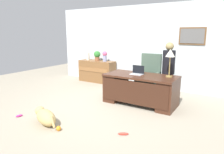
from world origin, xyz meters
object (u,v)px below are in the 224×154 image
(credenza, at_px, (97,71))
(vase_with_flowers, at_px, (105,56))
(person_standing, at_px, (168,72))
(vase_empty, at_px, (88,56))
(dog_toy_ball, at_px, (59,128))
(desk_lamp, at_px, (170,55))
(dog_toy_plush, at_px, (123,134))
(laptop, at_px, (137,72))
(potted_plant, at_px, (97,55))
(armchair, at_px, (149,77))
(desk, at_px, (140,88))
(dog_lying, at_px, (45,117))
(dog_toy_bone, at_px, (19,116))

(credenza, relative_size, vase_with_flowers, 3.78)
(person_standing, height_order, vase_empty, person_standing)
(vase_with_flowers, bearing_deg, dog_toy_ball, -69.32)
(credenza, bearing_deg, person_standing, -15.88)
(desk_lamp, distance_m, dog_toy_plush, 2.27)
(person_standing, distance_m, vase_with_flowers, 2.70)
(laptop, height_order, potted_plant, potted_plant)
(dog_toy_plush, bearing_deg, armchair, 102.51)
(armchair, xyz_separation_m, desk_lamp, (0.82, -0.77, 0.77))
(potted_plant, height_order, dog_toy_ball, potted_plant)
(desk, xyz_separation_m, potted_plant, (-2.37, 1.43, 0.58))
(dog_lying, xyz_separation_m, dog_toy_plush, (1.56, 0.42, -0.13))
(vase_empty, bearing_deg, vase_with_flowers, 0.00)
(desk, relative_size, potted_plant, 5.04)
(laptop, bearing_deg, dog_toy_plush, -72.33)
(armchair, height_order, person_standing, person_standing)
(credenza, relative_size, armchair, 1.16)
(laptop, bearing_deg, vase_with_flowers, 144.65)
(dog_toy_bone, distance_m, dog_toy_plush, 2.39)
(desk, xyz_separation_m, dog_lying, (-1.12, -2.10, -0.26))
(person_standing, bearing_deg, laptop, -140.38)
(credenza, relative_size, desk_lamp, 2.07)
(vase_empty, height_order, dog_toy_plush, vase_empty)
(dog_lying, distance_m, laptop, 2.48)
(credenza, bearing_deg, laptop, -30.90)
(desk, bearing_deg, dog_toy_bone, -131.18)
(person_standing, distance_m, potted_plant, 3.02)
(credenza, relative_size, dog_toy_plush, 7.18)
(vase_empty, height_order, potted_plant, potted_plant)
(desk, relative_size, desk_lamp, 2.71)
(person_standing, bearing_deg, potted_plant, 164.01)
(credenza, xyz_separation_m, person_standing, (2.92, -0.83, 0.41))
(desk, height_order, potted_plant, potted_plant)
(desk, xyz_separation_m, vase_with_flowers, (-2.04, 1.43, 0.58))
(desk, bearing_deg, desk_lamp, 15.52)
(laptop, bearing_deg, desk_lamp, 8.71)
(armchair, relative_size, dog_lying, 1.52)
(armchair, height_order, dog_toy_ball, armchair)
(vase_empty, bearing_deg, person_standing, -14.01)
(dog_lying, bearing_deg, desk, 61.95)
(armchair, xyz_separation_m, dog_toy_bone, (-1.75, -3.13, -0.50))
(person_standing, relative_size, dog_toy_plush, 8.13)
(laptop, bearing_deg, credenza, 149.10)
(vase_with_flowers, relative_size, vase_empty, 1.24)
(person_standing, relative_size, laptop, 4.91)
(credenza, relative_size, potted_plant, 3.86)
(dog_toy_plush, bearing_deg, vase_empty, 136.23)
(vase_with_flowers, bearing_deg, vase_empty, 180.00)
(credenza, xyz_separation_m, vase_empty, (-0.41, 0.00, 0.54))
(armchair, xyz_separation_m, laptop, (0.03, -0.89, 0.29))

